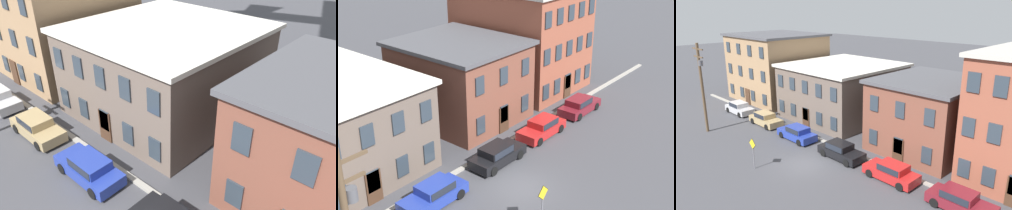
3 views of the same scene
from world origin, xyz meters
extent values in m
cube|color=#9E998E|center=(0.00, 4.50, 0.08)|extent=(56.00, 0.36, 0.16)
cube|color=#9E7A56|center=(-19.60, 11.06, 4.51)|extent=(11.43, 10.13, 9.01)
cube|color=#2D3842|center=(-21.03, 5.94, 1.50)|extent=(0.90, 0.10, 1.40)
cube|color=#2D3842|center=(-18.17, 5.94, 1.50)|extent=(0.90, 0.10, 1.40)
cube|color=#2D3842|center=(-18.17, 5.94, 4.51)|extent=(0.90, 0.10, 1.40)
cube|color=#2D3842|center=(-18.17, 5.94, 7.51)|extent=(0.90, 0.10, 1.40)
cube|color=#2D3842|center=(-15.31, 5.94, 1.50)|extent=(0.90, 0.10, 1.40)
cube|color=#2D3842|center=(-15.31, 5.94, 4.51)|extent=(0.90, 0.10, 1.40)
cube|color=#2D3842|center=(-15.31, 5.94, 7.51)|extent=(0.90, 0.10, 1.40)
cube|color=#472D1E|center=(-19.60, 5.94, 1.10)|extent=(1.10, 0.10, 2.20)
cube|color=#66564C|center=(-6.99, 11.87, 3.07)|extent=(11.30, 11.74, 6.14)
cube|color=silver|center=(-6.99, 11.87, 6.29)|extent=(11.80, 12.24, 0.30)
cube|color=#2D3842|center=(-11.51, 5.94, 1.53)|extent=(0.90, 0.10, 1.40)
cube|color=#2D3842|center=(-11.51, 5.94, 4.60)|extent=(0.90, 0.10, 1.40)
cube|color=#2D3842|center=(-9.25, 5.94, 1.53)|extent=(0.90, 0.10, 1.40)
cube|color=#2D3842|center=(-9.25, 5.94, 4.60)|extent=(0.90, 0.10, 1.40)
cube|color=#2D3842|center=(-6.99, 5.94, 1.53)|extent=(0.90, 0.10, 1.40)
cube|color=#2D3842|center=(-6.99, 5.94, 4.60)|extent=(0.90, 0.10, 1.40)
cube|color=#2D3842|center=(-4.73, 5.94, 1.53)|extent=(0.90, 0.10, 1.40)
cube|color=#2D3842|center=(-4.73, 5.94, 4.60)|extent=(0.90, 0.10, 1.40)
cube|color=#2D3842|center=(-2.47, 5.94, 1.53)|extent=(0.90, 0.10, 1.40)
cube|color=#2D3842|center=(-2.47, 5.94, 4.60)|extent=(0.90, 0.10, 1.40)
cube|color=#472D1E|center=(-6.99, 5.94, 1.10)|extent=(1.10, 0.10, 2.20)
cube|color=#2D3842|center=(2.74, 5.94, 1.60)|extent=(0.90, 0.10, 1.40)
cube|color=#2D3842|center=(2.74, 5.94, 4.79)|extent=(0.90, 0.10, 1.40)
cube|color=#2D3842|center=(5.49, 5.94, 4.79)|extent=(0.90, 0.10, 1.40)
cylinder|color=black|center=(-15.31, 4.02, 0.33)|extent=(0.66, 0.22, 0.66)
cylinder|color=black|center=(-18.21, 4.02, 0.33)|extent=(0.66, 0.22, 0.66)
cube|color=tan|center=(-10.77, 3.17, 0.53)|extent=(4.40, 1.80, 0.70)
cube|color=tan|center=(-10.97, 3.17, 1.15)|extent=(2.20, 1.51, 0.55)
cube|color=#1E232D|center=(-10.97, 3.17, 1.15)|extent=(2.02, 1.58, 0.48)
cylinder|color=black|center=(-9.32, 4.02, 0.33)|extent=(0.66, 0.22, 0.66)
cylinder|color=black|center=(-9.32, 2.32, 0.33)|extent=(0.66, 0.22, 0.66)
cylinder|color=black|center=(-12.22, 4.02, 0.33)|extent=(0.66, 0.22, 0.66)
cylinder|color=black|center=(-12.22, 2.32, 0.33)|extent=(0.66, 0.22, 0.66)
cube|color=#233899|center=(-4.85, 3.02, 0.53)|extent=(4.40, 1.80, 0.70)
cube|color=#233899|center=(-4.65, 3.02, 1.15)|extent=(2.20, 1.51, 0.55)
cube|color=#1E232D|center=(-4.65, 3.02, 1.15)|extent=(2.02, 1.58, 0.48)
cylinder|color=black|center=(-6.30, 2.17, 0.33)|extent=(0.66, 0.22, 0.66)
cylinder|color=black|center=(-6.30, 3.87, 0.33)|extent=(0.66, 0.22, 0.66)
cylinder|color=black|center=(-3.40, 2.17, 0.33)|extent=(0.66, 0.22, 0.66)
cylinder|color=black|center=(-3.40, 3.87, 0.33)|extent=(0.66, 0.22, 0.66)
cylinder|color=black|center=(-0.03, 4.01, 0.33)|extent=(0.66, 0.22, 0.66)
camera|label=1|loc=(7.99, -4.48, 12.97)|focal=35.00mm
camera|label=2|loc=(-20.57, -15.51, 17.08)|focal=50.00mm
camera|label=3|loc=(20.26, -15.58, 12.98)|focal=35.00mm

